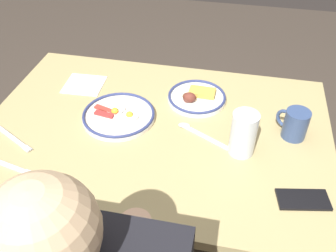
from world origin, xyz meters
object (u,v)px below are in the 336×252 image
fork_near (13,139)px  fork_far (7,165)px  plate_near_main (119,115)px  paper_napkin (84,85)px  coffee_mug (295,124)px  drinking_glass (243,136)px  tea_spoon (197,132)px  plate_center_pancakes (196,97)px  cell_phone (303,200)px

fork_near → fork_far: same height
plate_near_main → paper_napkin: plate_near_main is taller
coffee_mug → fork_far: size_ratio=0.51×
drinking_glass → tea_spoon: 0.17m
plate_center_pancakes → fork_far: plate_center_pancakes is taller
coffee_mug → fork_far: (0.86, 0.32, -0.05)m
coffee_mug → cell_phone: (-0.02, 0.28, -0.05)m
plate_center_pancakes → fork_far: bearing=41.3°
plate_near_main → fork_far: (0.27, 0.29, -0.01)m
plate_center_pancakes → fork_far: 0.69m
plate_center_pancakes → tea_spoon: bearing=99.0°
plate_center_pancakes → drinking_glass: (-0.18, 0.24, 0.05)m
tea_spoon → paper_napkin: bearing=-22.3°
plate_near_main → fork_far: bearing=47.9°
cell_phone → paper_napkin: cell_phone is taller
fork_far → tea_spoon: tea_spoon is taller
drinking_glass → plate_near_main: bearing=-10.8°
cell_phone → tea_spoon: 0.40m
fork_near → plate_center_pancakes: bearing=-148.7°
paper_napkin → fork_far: 0.47m
coffee_mug → plate_center_pancakes: bearing=-21.0°
drinking_glass → fork_far: bearing=16.9°
plate_center_pancakes → drinking_glass: size_ratio=1.47×
drinking_glass → fork_far: drinking_glass is taller
plate_near_main → fork_far: plate_near_main is taller
paper_napkin → tea_spoon: 0.52m
cell_phone → tea_spoon: tea_spoon is taller
coffee_mug → fork_near: size_ratio=0.58×
plate_near_main → tea_spoon: 0.28m
paper_napkin → fork_far: bearing=81.8°
drinking_glass → fork_far: (0.70, 0.21, -0.06)m
coffee_mug → fork_near: bearing=13.0°
coffee_mug → paper_napkin: coffee_mug is taller
drinking_glass → cell_phone: (-0.18, 0.16, -0.06)m
paper_napkin → tea_spoon: (-0.48, 0.20, 0.00)m
plate_near_main → plate_center_pancakes: 0.30m
coffee_mug → tea_spoon: size_ratio=0.55×
plate_center_pancakes → drinking_glass: bearing=126.4°
paper_napkin → fork_near: (0.11, 0.35, 0.00)m
drinking_glass → cell_phone: bearing=138.0°
plate_center_pancakes → coffee_mug: 0.37m
fork_near → tea_spoon: size_ratio=0.95×
plate_center_pancakes → cell_phone: 0.55m
cell_phone → fork_near: 0.93m
paper_napkin → drinking_glass: bearing=158.0°
cell_phone → plate_center_pancakes: bearing=-59.0°
plate_near_main → fork_near: bearing=30.1°
cell_phone → drinking_glass: bearing=-52.5°
plate_near_main → drinking_glass: bearing=169.2°
paper_napkin → tea_spoon: size_ratio=0.80×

